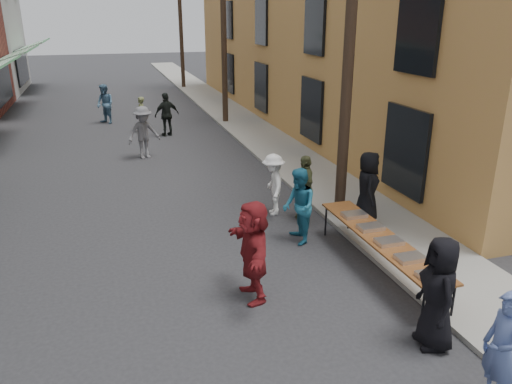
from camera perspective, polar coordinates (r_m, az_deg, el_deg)
ground at (r=9.05m, az=-7.32°, el=-13.02°), size 120.00×120.00×0.00m
sidewalk at (r=23.85m, az=-1.85°, el=8.11°), size 2.20×60.00×0.10m
building_ochre at (r=24.78m, az=13.28°, el=19.60°), size 10.00×28.00×10.00m
utility_pole_near at (r=11.87m, az=10.72°, el=17.64°), size 0.26×0.26×9.00m
utility_pole_mid at (r=23.19m, az=-3.74°, el=18.83°), size 0.26×0.26×9.00m
utility_pole_far at (r=34.97m, az=-8.64°, el=18.98°), size 0.26×0.26×9.00m
serving_table at (r=10.11m, az=14.04°, el=-5.20°), size 0.70×4.00×0.75m
catering_tray_sausage at (r=8.86m, az=19.53°, el=-8.94°), size 0.50×0.33×0.08m
catering_tray_foil_b at (r=9.32m, az=17.21°, el=-7.19°), size 0.50×0.33×0.08m
catering_tray_buns at (r=9.84m, az=14.96°, el=-5.48°), size 0.50×0.33×0.08m
catering_tray_foil_d at (r=10.38m, az=12.96°, el=-3.94°), size 0.50×0.33×0.08m
catering_tray_buns_end at (r=10.94m, az=11.17°, el=-2.55°), size 0.50×0.33×0.08m
condiment_jar_a at (r=8.54m, az=19.50°, el=-10.10°), size 0.07×0.07×0.08m
condiment_jar_b at (r=8.61m, az=19.11°, el=-9.80°), size 0.07×0.07×0.08m
condiment_jar_c at (r=8.67m, az=18.73°, el=-9.51°), size 0.07×0.07×0.08m
cup_stack at (r=8.80m, az=21.57°, el=-9.29°), size 0.08×0.08×0.12m
guest_front_a at (r=8.13m, az=20.11°, el=-10.82°), size 0.77×1.00×1.82m
guest_front_b at (r=7.35m, az=26.29°, el=-15.94°), size 0.44×0.64×1.67m
guest_front_c at (r=11.03m, az=4.91°, el=-1.65°), size 0.72×0.89×1.72m
guest_front_d at (r=12.60m, az=2.00°, el=0.85°), size 0.76×1.11×1.58m
guest_front_e at (r=12.29m, az=5.62°, el=0.46°), size 0.53×1.02×1.66m
guest_queue_back at (r=8.84m, az=-0.33°, el=-6.73°), size 0.60×1.75×1.87m
server at (r=12.10m, az=12.63°, el=0.48°), size 0.85×1.01×1.75m
passerby_left at (r=18.04m, az=-12.73°, el=6.63°), size 1.35×1.04×1.84m
passerby_mid at (r=21.27m, az=-10.16°, el=8.71°), size 1.13×0.71×1.80m
passerby_right at (r=22.23m, az=-12.99°, el=8.62°), size 0.37×0.55×1.51m
passerby_far at (r=24.40m, az=-16.86°, el=9.59°), size 1.08×1.11×1.81m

